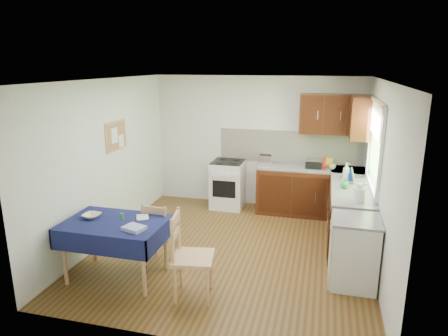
% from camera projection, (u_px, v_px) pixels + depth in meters
% --- Properties ---
extents(floor, '(4.20, 4.20, 0.00)m').
position_uv_depth(floor, '(231.00, 250.00, 6.01)').
color(floor, '#4C2D14').
rests_on(floor, ground).
extents(ceiling, '(4.00, 4.20, 0.02)m').
position_uv_depth(ceiling, '(232.00, 80.00, 5.37)').
color(ceiling, white).
rests_on(ceiling, wall_back).
extents(wall_back, '(4.00, 0.02, 2.50)m').
position_uv_depth(wall_back, '(257.00, 142.00, 7.66)').
color(wall_back, silver).
rests_on(wall_back, ground).
extents(wall_front, '(4.00, 0.02, 2.50)m').
position_uv_depth(wall_front, '(180.00, 226.00, 3.72)').
color(wall_front, silver).
rests_on(wall_front, ground).
extents(wall_left, '(0.02, 4.20, 2.50)m').
position_uv_depth(wall_left, '(106.00, 161.00, 6.17)').
color(wall_left, silver).
rests_on(wall_left, ground).
extents(wall_right, '(0.02, 4.20, 2.50)m').
position_uv_depth(wall_right, '(381.00, 179.00, 5.21)').
color(wall_right, silver).
rests_on(wall_right, ground).
extents(base_cabinets, '(1.90, 2.30, 0.86)m').
position_uv_depth(base_cabinets, '(326.00, 203.00, 6.75)').
color(base_cabinets, '#371009').
rests_on(base_cabinets, ground).
extents(worktop_back, '(1.90, 0.60, 0.04)m').
position_uv_depth(worktop_back, '(311.00, 168.00, 7.22)').
color(worktop_back, slate).
rests_on(worktop_back, base_cabinets).
extents(worktop_right, '(0.60, 1.70, 0.04)m').
position_uv_depth(worktop_right, '(352.00, 190.00, 5.99)').
color(worktop_right, slate).
rests_on(worktop_right, base_cabinets).
extents(worktop_corner, '(0.60, 0.60, 0.04)m').
position_uv_depth(worktop_corner, '(348.00, 170.00, 7.07)').
color(worktop_corner, slate).
rests_on(worktop_corner, base_cabinets).
extents(splashback, '(2.70, 0.02, 0.60)m').
position_uv_depth(splashback, '(291.00, 147.00, 7.50)').
color(splashback, white).
rests_on(splashback, wall_back).
extents(upper_cabinets, '(1.20, 0.85, 0.70)m').
position_uv_depth(upper_cabinets, '(342.00, 115.00, 6.86)').
color(upper_cabinets, '#371009').
rests_on(upper_cabinets, wall_back).
extents(stove, '(0.60, 0.61, 0.92)m').
position_uv_depth(stove, '(228.00, 184.00, 7.70)').
color(stove, white).
rests_on(stove, ground).
extents(window, '(0.04, 1.48, 1.26)m').
position_uv_depth(window, '(375.00, 139.00, 5.77)').
color(window, '#375D26').
rests_on(window, wall_right).
extents(fridge, '(0.58, 0.60, 0.89)m').
position_uv_depth(fridge, '(354.00, 252.00, 4.98)').
color(fridge, white).
rests_on(fridge, ground).
extents(corkboard, '(0.04, 0.62, 0.47)m').
position_uv_depth(corkboard, '(116.00, 136.00, 6.36)').
color(corkboard, tan).
rests_on(corkboard, wall_left).
extents(dining_table, '(1.28, 0.87, 0.78)m').
position_uv_depth(dining_table, '(115.00, 229.00, 5.09)').
color(dining_table, '#0F103C').
rests_on(dining_table, ground).
extents(chair_far, '(0.43, 0.43, 0.91)m').
position_uv_depth(chair_far, '(159.00, 232.00, 5.47)').
color(chair_far, tan).
rests_on(chair_far, ground).
extents(chair_near, '(0.54, 0.54, 1.06)m').
position_uv_depth(chair_near, '(189.00, 253.00, 4.68)').
color(chair_near, tan).
rests_on(chair_near, ground).
extents(toaster, '(0.26, 0.16, 0.20)m').
position_uv_depth(toaster, '(265.00, 160.00, 7.36)').
color(toaster, silver).
rests_on(toaster, worktop_back).
extents(sandwich_press, '(0.28, 0.24, 0.16)m').
position_uv_depth(sandwich_press, '(314.00, 163.00, 7.15)').
color(sandwich_press, black).
rests_on(sandwich_press, worktop_back).
extents(sauce_bottle, '(0.05, 0.05, 0.22)m').
position_uv_depth(sauce_bottle, '(324.00, 164.00, 7.00)').
color(sauce_bottle, red).
rests_on(sauce_bottle, worktop_back).
extents(yellow_packet, '(0.15, 0.13, 0.17)m').
position_uv_depth(yellow_packet, '(329.00, 162.00, 7.22)').
color(yellow_packet, gold).
rests_on(yellow_packet, worktop_back).
extents(dish_rack, '(0.43, 0.33, 0.21)m').
position_uv_depth(dish_rack, '(353.00, 180.00, 6.32)').
color(dish_rack, gray).
rests_on(dish_rack, worktop_right).
extents(kettle, '(0.16, 0.16, 0.26)m').
position_uv_depth(kettle, '(359.00, 194.00, 5.38)').
color(kettle, white).
rests_on(kettle, worktop_right).
extents(cup, '(0.12, 0.12, 0.09)m').
position_uv_depth(cup, '(332.00, 167.00, 7.06)').
color(cup, silver).
rests_on(cup, worktop_back).
extents(soap_bottle_a, '(0.16, 0.16, 0.30)m').
position_uv_depth(soap_bottle_a, '(346.00, 172.00, 6.33)').
color(soap_bottle_a, white).
rests_on(soap_bottle_a, worktop_right).
extents(soap_bottle_b, '(0.12, 0.12, 0.20)m').
position_uv_depth(soap_bottle_b, '(350.00, 175.00, 6.31)').
color(soap_bottle_b, blue).
rests_on(soap_bottle_b, worktop_right).
extents(soap_bottle_c, '(0.17, 0.17, 0.16)m').
position_uv_depth(soap_bottle_c, '(345.00, 183.00, 5.97)').
color(soap_bottle_c, '#258943').
rests_on(soap_bottle_c, worktop_right).
extents(plate_bowl, '(0.23, 0.23, 0.05)m').
position_uv_depth(plate_bowl, '(92.00, 216.00, 5.18)').
color(plate_bowl, beige).
rests_on(plate_bowl, dining_table).
extents(book, '(0.23, 0.25, 0.02)m').
position_uv_depth(book, '(137.00, 218.00, 5.16)').
color(book, white).
rests_on(book, dining_table).
extents(spice_jar, '(0.04, 0.04, 0.08)m').
position_uv_depth(spice_jar, '(122.00, 216.00, 5.12)').
color(spice_jar, green).
rests_on(spice_jar, dining_table).
extents(tea_towel, '(0.30, 0.26, 0.04)m').
position_uv_depth(tea_towel, '(134.00, 228.00, 4.80)').
color(tea_towel, navy).
rests_on(tea_towel, dining_table).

